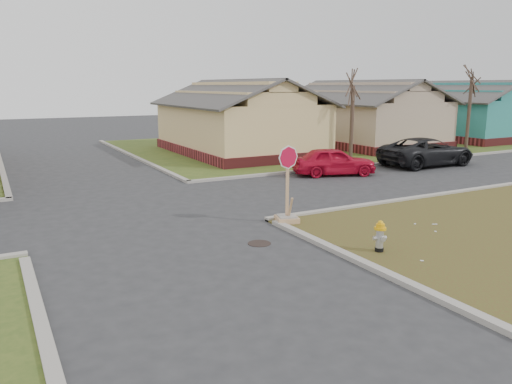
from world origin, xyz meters
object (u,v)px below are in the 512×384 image
fire_hydrant (380,234)px  red_sedan (334,161)px  dark_pickup (427,152)px  stop_sign (287,206)px

fire_hydrant → red_sedan: red_sedan is taller
fire_hydrant → dark_pickup: (12.22, 9.87, 0.25)m
stop_sign → fire_hydrant: bearing=-64.4°
fire_hydrant → dark_pickup: size_ratio=0.15×
fire_hydrant → stop_sign: (-0.59, 3.57, 0.07)m
fire_hydrant → stop_sign: 3.62m
fire_hydrant → red_sedan: bearing=80.1°
fire_hydrant → stop_sign: bearing=120.7°
fire_hydrant → dark_pickup: dark_pickup is taller
red_sedan → stop_sign: bearing=153.0°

